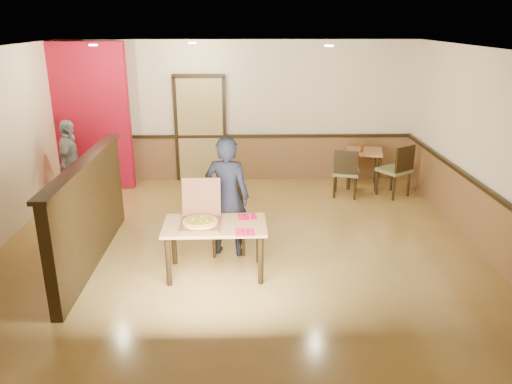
% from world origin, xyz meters
% --- Properties ---
extents(floor, '(7.00, 7.00, 0.00)m').
position_xyz_m(floor, '(0.00, 0.00, 0.00)').
color(floor, tan).
rests_on(floor, ground).
extents(ceiling, '(7.00, 7.00, 0.00)m').
position_xyz_m(ceiling, '(0.00, 0.00, 2.80)').
color(ceiling, black).
rests_on(ceiling, wall_back).
extents(wall_back, '(7.00, 0.00, 7.00)m').
position_xyz_m(wall_back, '(0.00, 3.50, 1.40)').
color(wall_back, '#F3E1BE').
rests_on(wall_back, floor).
extents(wall_right, '(0.00, 7.00, 7.00)m').
position_xyz_m(wall_right, '(3.50, 0.00, 1.40)').
color(wall_right, '#F3E1BE').
rests_on(wall_right, floor).
extents(wainscot_back, '(7.00, 0.04, 0.90)m').
position_xyz_m(wainscot_back, '(0.00, 3.47, 0.45)').
color(wainscot_back, brown).
rests_on(wainscot_back, floor).
extents(chair_rail_back, '(7.00, 0.06, 0.06)m').
position_xyz_m(chair_rail_back, '(0.00, 3.45, 0.92)').
color(chair_rail_back, black).
rests_on(chair_rail_back, wall_back).
extents(wainscot_right, '(0.04, 7.00, 0.90)m').
position_xyz_m(wainscot_right, '(3.47, 0.00, 0.45)').
color(wainscot_right, brown).
rests_on(wainscot_right, floor).
extents(chair_rail_right, '(0.06, 7.00, 0.06)m').
position_xyz_m(chair_rail_right, '(3.45, 0.00, 0.92)').
color(chair_rail_right, black).
rests_on(chair_rail_right, wall_right).
extents(back_door, '(0.90, 0.06, 2.10)m').
position_xyz_m(back_door, '(-0.80, 3.46, 1.05)').
color(back_door, tan).
rests_on(back_door, wall_back).
extents(booth_partition, '(0.20, 3.10, 1.44)m').
position_xyz_m(booth_partition, '(-2.00, -0.20, 0.74)').
color(booth_partition, black).
rests_on(booth_partition, floor).
extents(red_accent_panel, '(1.60, 0.20, 2.78)m').
position_xyz_m(red_accent_panel, '(-2.90, 3.00, 1.40)').
color(red_accent_panel, '#A40B23').
rests_on(red_accent_panel, floor).
extents(spot_a, '(0.14, 0.14, 0.02)m').
position_xyz_m(spot_a, '(-2.30, 1.80, 2.78)').
color(spot_a, beige).
rests_on(spot_a, ceiling).
extents(spot_b, '(0.14, 0.14, 0.02)m').
position_xyz_m(spot_b, '(-0.80, 2.50, 2.78)').
color(spot_b, beige).
rests_on(spot_b, ceiling).
extents(spot_c, '(0.14, 0.14, 0.02)m').
position_xyz_m(spot_c, '(1.40, 1.50, 2.78)').
color(spot_c, beige).
rests_on(spot_c, ceiling).
extents(main_table, '(1.32, 0.77, 0.70)m').
position_xyz_m(main_table, '(-0.30, -0.59, 0.59)').
color(main_table, tan).
rests_on(main_table, floor).
extents(diner_chair, '(0.53, 0.53, 0.99)m').
position_xyz_m(diner_chair, '(-0.17, 0.16, 0.54)').
color(diner_chair, olive).
rests_on(diner_chair, floor).
extents(side_chair_left, '(0.56, 0.56, 0.93)m').
position_xyz_m(side_chair_left, '(1.96, 2.33, 0.51)').
color(side_chair_left, olive).
rests_on(side_chair_left, floor).
extents(side_chair_right, '(0.69, 0.69, 1.00)m').
position_xyz_m(side_chair_right, '(2.92, 2.34, 0.55)').
color(side_chair_right, olive).
rests_on(side_chair_right, floor).
extents(side_table, '(0.83, 0.83, 0.74)m').
position_xyz_m(side_table, '(2.43, 2.95, 0.56)').
color(side_table, tan).
rests_on(side_table, floor).
extents(diner, '(0.70, 0.53, 1.71)m').
position_xyz_m(diner, '(-0.16, 0.01, 0.86)').
color(diner, black).
rests_on(diner, floor).
extents(passerby, '(0.42, 0.92, 1.53)m').
position_xyz_m(passerby, '(-3.00, 2.10, 0.76)').
color(passerby, gray).
rests_on(passerby, floor).
extents(pizza_box, '(0.50, 0.59, 0.53)m').
position_xyz_m(pizza_box, '(-0.48, -0.59, 0.77)').
color(pizza_box, brown).
rests_on(pizza_box, main_table).
extents(pizza, '(0.53, 0.53, 0.03)m').
position_xyz_m(pizza, '(-0.48, -0.65, 0.75)').
color(pizza, '#F1A357').
rests_on(pizza, pizza_box).
extents(napkin_near, '(0.24, 0.24, 0.01)m').
position_xyz_m(napkin_near, '(0.08, -0.87, 0.70)').
color(napkin_near, red).
rests_on(napkin_near, main_table).
extents(napkin_far, '(0.27, 0.27, 0.01)m').
position_xyz_m(napkin_far, '(0.12, -0.37, 0.70)').
color(napkin_far, red).
rests_on(napkin_far, main_table).
extents(condiment, '(0.06, 0.06, 0.16)m').
position_xyz_m(condiment, '(2.35, 2.83, 0.82)').
color(condiment, brown).
rests_on(condiment, side_table).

